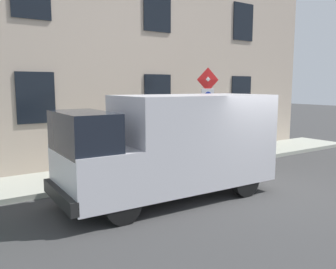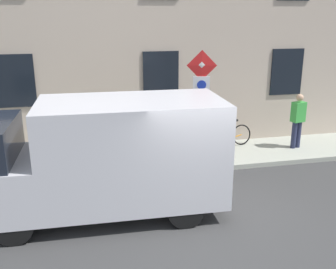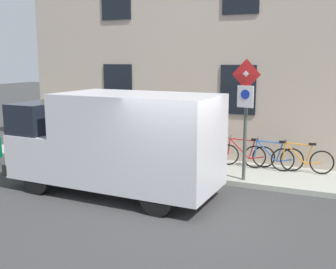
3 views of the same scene
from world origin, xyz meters
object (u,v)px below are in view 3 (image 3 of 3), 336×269
at_px(bicycle_red, 245,154).
at_px(litter_bin, 175,155).
at_px(bicycle_blue, 273,157).
at_px(bicycle_orange, 302,160).
at_px(sign_post_stacked, 246,103).
at_px(delivery_van, 116,141).

distance_m(bicycle_red, litter_bin, 2.14).
bearing_deg(bicycle_blue, bicycle_orange, 175.11).
height_order(sign_post_stacked, delivery_van, sign_post_stacked).
height_order(bicycle_blue, bicycle_red, same).
distance_m(bicycle_blue, litter_bin, 2.83).
bearing_deg(delivery_van, bicycle_blue, -132.54).
height_order(delivery_van, bicycle_red, delivery_van).
xyz_separation_m(delivery_van, bicycle_orange, (3.31, -4.04, -0.82)).
height_order(delivery_van, litter_bin, delivery_van).
relative_size(bicycle_red, litter_bin, 1.90).
height_order(bicycle_red, litter_bin, litter_bin).
bearing_deg(sign_post_stacked, bicycle_red, 10.95).
relative_size(sign_post_stacked, bicycle_red, 1.78).
distance_m(sign_post_stacked, bicycle_blue, 2.25).
height_order(bicycle_blue, litter_bin, litter_bin).
bearing_deg(bicycle_red, delivery_van, 47.06).
distance_m(bicycle_orange, bicycle_blue, 0.80).
height_order(sign_post_stacked, bicycle_blue, sign_post_stacked).
height_order(bicycle_orange, bicycle_red, same).
xyz_separation_m(sign_post_stacked, delivery_van, (-1.92, 2.70, -0.86)).
relative_size(bicycle_blue, litter_bin, 1.91).
bearing_deg(litter_bin, bicycle_orange, -69.42).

